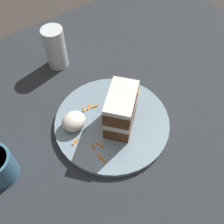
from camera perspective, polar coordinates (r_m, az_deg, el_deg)
The scene contains 8 objects.
ground_plane at distance 0.67m, azimuth 0.14°, elevation -6.94°, with size 6.00×6.00×0.00m, color #38332D.
dining_table at distance 0.66m, azimuth 0.14°, elevation -6.25°, with size 1.29×1.03×0.03m, color #282D33.
plate at distance 0.66m, azimuth -0.00°, elevation -2.31°, with size 0.29×0.29×0.01m, color gray.
cake_slice at distance 0.60m, azimuth 1.94°, elevation 0.40°, with size 0.12×0.11×0.11m.
cream_dollop at distance 0.63m, azimuth -8.32°, elevation -2.00°, with size 0.06×0.05×0.04m, color white.
orange_garnish at distance 0.71m, azimuth 3.62°, elevation 4.50°, with size 0.06×0.06×0.00m, color orange.
carrot_shreds_scatter at distance 0.65m, azimuth -3.57°, elevation -2.49°, with size 0.19×0.17×0.00m.
drinking_glass at distance 0.78m, azimuth -12.12°, elevation 13.02°, with size 0.06×0.06×0.12m.
Camera 1 is at (0.19, 0.26, 0.59)m, focal length 42.00 mm.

